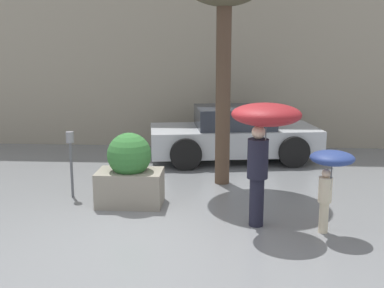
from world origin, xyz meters
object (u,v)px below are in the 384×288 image
at_px(person_child, 330,168).
at_px(person_adult, 264,129).
at_px(parked_car_near, 234,135).
at_px(parking_meter, 71,150).
at_px(planter_box, 130,172).

bearing_deg(person_child, person_adult, -141.87).
bearing_deg(person_child, parked_car_near, 155.36).
distance_m(person_adult, person_child, 1.11).
bearing_deg(parking_meter, person_child, -19.13).
relative_size(planter_box, parking_meter, 1.05).
bearing_deg(parked_car_near, person_child, -173.45).
height_order(planter_box, person_child, planter_box).
relative_size(person_adult, person_child, 1.52).
relative_size(planter_box, parked_car_near, 0.30).
distance_m(person_adult, parking_meter, 3.66).
distance_m(parked_car_near, parking_meter, 4.36).
bearing_deg(person_adult, parked_car_near, 141.16).
distance_m(planter_box, person_adult, 2.58).
bearing_deg(parking_meter, parked_car_near, 46.08).
bearing_deg(person_adult, person_child, 35.14).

